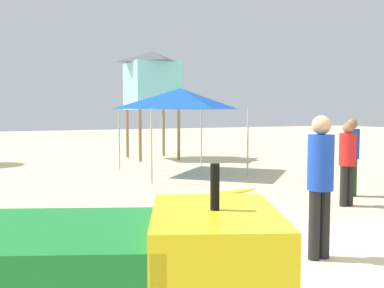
# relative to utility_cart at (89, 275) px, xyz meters

# --- Properties ---
(ground) EXTENTS (80.00, 80.00, 0.00)m
(ground) POSITION_rel_utility_cart_xyz_m (2.90, 1.42, -0.78)
(ground) COLOR beige
(utility_cart) EXTENTS (2.81, 2.13, 1.50)m
(utility_cart) POSITION_rel_utility_cart_xyz_m (0.00, 0.00, 0.00)
(utility_cart) COLOR #197A2D
(utility_cart) RESTS_ON ground
(surfboard_pile) EXTENTS (2.35, 0.79, 0.32)m
(surfboard_pile) POSITION_rel_utility_cart_xyz_m (3.19, 4.40, -0.63)
(surfboard_pile) COLOR yellow
(surfboard_pile) RESTS_ON ground
(lifeguard_near_left) EXTENTS (0.32, 0.32, 1.69)m
(lifeguard_near_left) POSITION_rel_utility_cart_xyz_m (6.57, 4.14, 0.19)
(lifeguard_near_left) COLOR #194C19
(lifeguard_near_left) RESTS_ON ground
(lifeguard_near_right) EXTENTS (0.32, 0.32, 1.63)m
(lifeguard_near_right) POSITION_rel_utility_cart_xyz_m (5.74, 3.44, 0.15)
(lifeguard_near_right) COLOR black
(lifeguard_near_right) RESTS_ON ground
(lifeguard_far_right) EXTENTS (0.32, 0.32, 1.79)m
(lifeguard_far_right) POSITION_rel_utility_cart_xyz_m (3.14, 1.34, 0.25)
(lifeguard_far_right) COLOR black
(lifeguard_far_right) RESTS_ON ground
(popup_canopy) EXTENTS (2.96, 2.96, 2.54)m
(popup_canopy) POSITION_rel_utility_cart_xyz_m (4.70, 9.05, 1.44)
(popup_canopy) COLOR #B2B2B7
(popup_canopy) RESTS_ON ground
(lifeguard_tower) EXTENTS (1.98, 1.98, 4.17)m
(lifeguard_tower) POSITION_rel_utility_cart_xyz_m (5.37, 13.17, 2.27)
(lifeguard_tower) COLOR olive
(lifeguard_tower) RESTS_ON ground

